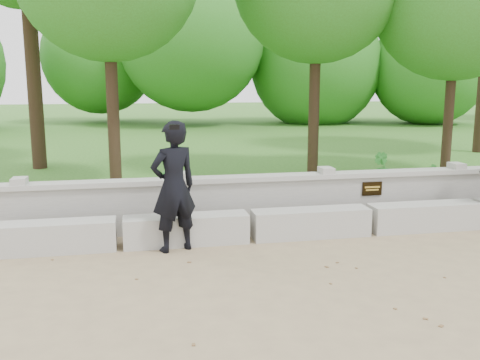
% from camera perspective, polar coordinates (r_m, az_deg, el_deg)
% --- Properties ---
extents(ground, '(80.00, 80.00, 0.00)m').
position_cam_1_polar(ground, '(7.51, 19.64, -9.34)').
color(ground, '#95815B').
rests_on(ground, ground).
extents(lawn, '(40.00, 22.00, 0.25)m').
position_cam_1_polar(lawn, '(20.50, -0.75, 4.07)').
color(lawn, '#285918').
rests_on(lawn, ground).
extents(concrete_bench, '(11.90, 0.45, 0.45)m').
position_cam_1_polar(concrete_bench, '(9.05, 13.57, -4.13)').
color(concrete_bench, '#AEABA4').
rests_on(concrete_bench, ground).
extents(parapet_wall, '(12.50, 0.35, 0.90)m').
position_cam_1_polar(parapet_wall, '(9.61, 11.89, -1.73)').
color(parapet_wall, '#A3A19A').
rests_on(parapet_wall, ground).
extents(man_main, '(0.82, 0.76, 1.92)m').
position_cam_1_polar(man_main, '(7.80, -7.09, -0.71)').
color(man_main, black).
rests_on(man_main, ground).
extents(shrub_a, '(0.38, 0.39, 0.62)m').
position_cam_1_polar(shrub_a, '(9.56, -5.52, -1.03)').
color(shrub_a, '#2B7829').
rests_on(shrub_a, lawn).
extents(shrub_b, '(0.43, 0.45, 0.64)m').
position_cam_1_polar(shrub_b, '(12.36, 14.89, 1.38)').
color(shrub_b, '#2B7829').
rests_on(shrub_b, lawn).
extents(shrub_c, '(0.69, 0.68, 0.59)m').
position_cam_1_polar(shrub_c, '(11.21, 20.73, -0.03)').
color(shrub_c, '#2B7829').
rests_on(shrub_c, lawn).
extents(shrub_d, '(0.43, 0.45, 0.65)m').
position_cam_1_polar(shrub_d, '(9.89, -7.88, -0.59)').
color(shrub_d, '#2B7829').
rests_on(shrub_d, lawn).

